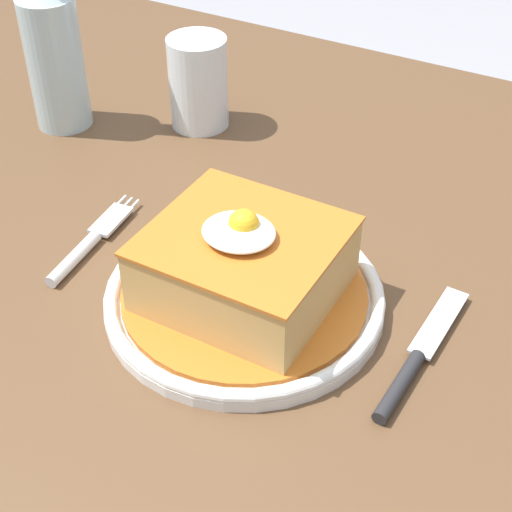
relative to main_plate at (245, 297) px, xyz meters
name	(u,v)px	position (x,y,z in m)	size (l,w,h in m)	color
dining_table	(284,337)	(0.01, 0.06, -0.10)	(1.50, 0.95, 0.73)	brown
main_plate	(245,297)	(0.00, 0.00, 0.00)	(0.24, 0.24, 0.02)	white
sandwich_meal	(244,267)	(0.00, 0.00, 0.03)	(0.21, 0.21, 0.09)	#C66B23
fork	(86,245)	(-0.17, -0.01, 0.00)	(0.03, 0.14, 0.01)	silver
knife	(411,367)	(0.15, 0.00, 0.00)	(0.02, 0.17, 0.01)	#262628
beer_bottle_clear	(52,43)	(-0.34, 0.17, 0.09)	(0.06, 0.06, 0.27)	#ADC6CC
drinking_glass	(199,88)	(-0.20, 0.25, 0.04)	(0.07, 0.07, 0.10)	gold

